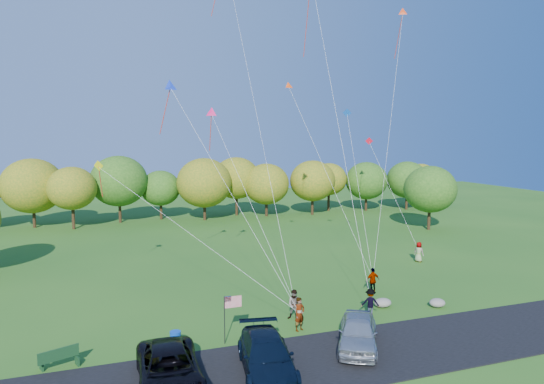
{
  "coord_description": "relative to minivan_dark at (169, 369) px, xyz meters",
  "views": [
    {
      "loc": [
        -11.52,
        -24.31,
        10.86
      ],
      "look_at": [
        -0.92,
        6.0,
        7.13
      ],
      "focal_mm": 32.0,
      "sensor_mm": 36.0,
      "label": 1
    }
  ],
  "objects": [
    {
      "name": "minivan_dark",
      "position": [
        0.0,
        0.0,
        0.0
      ],
      "size": [
        2.9,
        5.87,
        1.6
      ],
      "primitive_type": "imported",
      "rotation": [
        0.0,
        0.0,
        -0.04
      ],
      "color": "black",
      "rests_on": "asphalt_lane"
    },
    {
      "name": "flyer_a",
      "position": [
        7.71,
        3.95,
        0.09
      ],
      "size": [
        0.82,
        0.7,
        1.91
      ],
      "primitive_type": "imported",
      "rotation": [
        0.0,
        0.0,
        0.41
      ],
      "color": "#4C4C59",
      "rests_on": "ground"
    },
    {
      "name": "minivan_silver",
      "position": [
        9.63,
        0.8,
        0.01
      ],
      "size": [
        4.06,
        5.11,
        1.63
      ],
      "primitive_type": "imported",
      "rotation": [
        0.0,
        0.0,
        -0.52
      ],
      "color": "#A9AFB4",
      "rests_on": "asphalt_lane"
    },
    {
      "name": "minivan_navy",
      "position": [
        4.36,
        -0.21,
        0.01
      ],
      "size": [
        3.16,
        5.9,
        1.63
      ],
      "primitive_type": "imported",
      "rotation": [
        0.0,
        0.0,
        -0.16
      ],
      "color": "black",
      "rests_on": "asphalt_lane"
    },
    {
      "name": "treeline",
      "position": [
        7.64,
        40.31,
        3.87
      ],
      "size": [
        77.07,
        27.92,
        8.46
      ],
      "color": "#3D2B16",
      "rests_on": "ground"
    },
    {
      "name": "flyer_b",
      "position": [
        8.08,
        5.59,
        0.04
      ],
      "size": [
        1.1,
        1.03,
        1.8
      ],
      "primitive_type": "imported",
      "rotation": [
        0.0,
        0.0,
        -0.54
      ],
      "color": "#4C4C59",
      "rests_on": "ground"
    },
    {
      "name": "ground",
      "position": [
        9.15,
        4.13,
        -0.86
      ],
      "size": [
        140.0,
        140.0,
        0.0
      ],
      "primitive_type": "plane",
      "color": "#255819",
      "rests_on": "ground"
    },
    {
      "name": "boulder_far",
      "position": [
        17.45,
        4.51,
        -0.59
      ],
      "size": [
        1.05,
        0.87,
        0.55
      ],
      "primitive_type": "ellipsoid",
      "color": "gray",
      "rests_on": "ground"
    },
    {
      "name": "flyer_e",
      "position": [
        23.19,
        14.34,
        0.01
      ],
      "size": [
        0.87,
        1.0,
        1.73
      ],
      "primitive_type": "imported",
      "rotation": [
        0.0,
        0.0,
        2.02
      ],
      "color": "#4C4C59",
      "rests_on": "ground"
    },
    {
      "name": "asphalt_lane",
      "position": [
        9.15,
        0.13,
        -0.83
      ],
      "size": [
        44.0,
        6.0,
        0.06
      ],
      "primitive_type": "cube",
      "color": "black",
      "rests_on": "ground"
    },
    {
      "name": "kites_aloft",
      "position": [
        10.2,
        16.17,
        18.17
      ],
      "size": [
        25.9,
        9.68,
        18.13
      ],
      "color": "#F51B6A",
      "rests_on": "ground"
    },
    {
      "name": "flag_assembly",
      "position": [
        3.62,
        3.63,
        1.08
      ],
      "size": [
        0.95,
        0.62,
        2.58
      ],
      "color": "black",
      "rests_on": "ground"
    },
    {
      "name": "boulder_near",
      "position": [
        14.15,
        5.64,
        -0.58
      ],
      "size": [
        1.14,
        0.89,
        0.57
      ],
      "primitive_type": "ellipsoid",
      "color": "gray",
      "rests_on": "ground"
    },
    {
      "name": "flyer_c",
      "position": [
        12.61,
        4.58,
        -0.02
      ],
      "size": [
        1.25,
        1.02,
        1.68
      ],
      "primitive_type": "imported",
      "rotation": [
        0.0,
        0.0,
        2.72
      ],
      "color": "#4C4C59",
      "rests_on": "ground"
    },
    {
      "name": "park_bench",
      "position": [
        -4.65,
        3.5,
        -0.31
      ],
      "size": [
        1.79,
        0.94,
        1.02
      ],
      "rotation": [
        0.0,
        0.0,
        0.37
      ],
      "color": "#153A1B",
      "rests_on": "ground"
    },
    {
      "name": "trash_barrel",
      "position": [
        0.83,
        4.06,
        -0.44
      ],
      "size": [
        0.56,
        0.56,
        0.84
      ],
      "primitive_type": "cylinder",
      "color": "#0B40B2",
      "rests_on": "ground"
    },
    {
      "name": "flyer_d",
      "position": [
        15.03,
        8.32,
        0.03
      ],
      "size": [
        1.05,
        0.45,
        1.77
      ],
      "primitive_type": "imported",
      "rotation": [
        0.0,
        0.0,
        3.16
      ],
      "color": "#4C4C59",
      "rests_on": "ground"
    }
  ]
}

